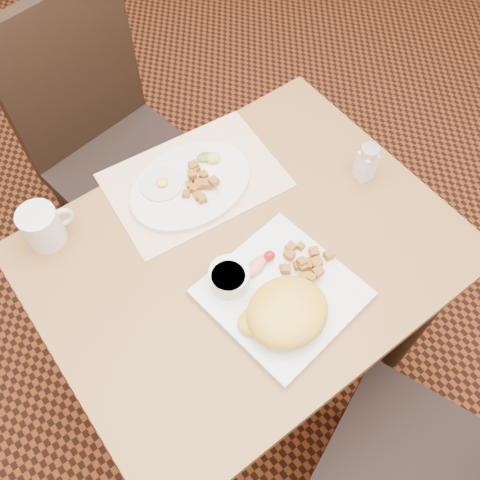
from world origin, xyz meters
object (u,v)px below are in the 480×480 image
(plate_square, at_px, (282,294))
(chair_far, at_px, (109,140))
(coffee_mug, at_px, (43,226))
(plate_oval, at_px, (191,185))
(table, at_px, (246,274))
(salt_shaker, at_px, (367,162))

(plate_square, bearing_deg, chair_far, 91.20)
(coffee_mug, bearing_deg, plate_oval, -13.02)
(table, distance_m, coffee_mug, 0.47)
(coffee_mug, bearing_deg, table, -41.37)
(chair_far, distance_m, coffee_mug, 0.54)
(plate_oval, relative_size, salt_shaker, 3.05)
(table, relative_size, salt_shaker, 9.00)
(table, height_order, salt_shaker, salt_shaker)
(plate_square, xyz_separation_m, salt_shaker, (0.35, 0.13, 0.04))
(plate_oval, bearing_deg, chair_far, 92.84)
(chair_far, relative_size, coffee_mug, 8.40)
(plate_oval, xyz_separation_m, coffee_mug, (-0.33, 0.08, 0.04))
(salt_shaker, bearing_deg, plate_oval, 148.20)
(chair_far, relative_size, plate_oval, 3.19)
(chair_far, bearing_deg, plate_oval, 84.18)
(plate_square, bearing_deg, coffee_mug, 127.70)
(table, relative_size, plate_square, 3.21)
(chair_far, height_order, salt_shaker, chair_far)
(plate_square, bearing_deg, table, 87.47)
(table, bearing_deg, plate_square, -92.53)
(salt_shaker, bearing_deg, chair_far, 119.54)
(plate_square, xyz_separation_m, plate_oval, (0.01, 0.34, 0.00))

